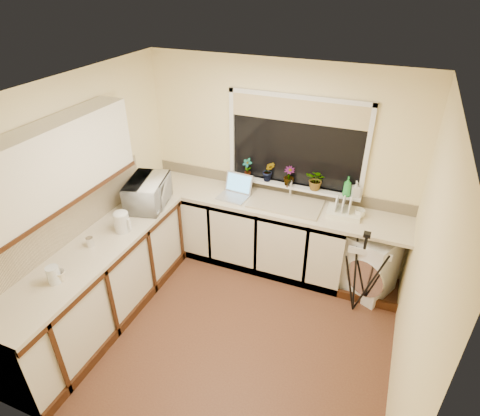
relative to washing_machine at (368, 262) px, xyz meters
name	(u,v)px	position (x,y,z in m)	size (l,w,h in m)	color
floor	(229,329)	(-1.21, -1.19, -0.38)	(3.20, 3.20, 0.00)	brown
ceiling	(224,94)	(-1.21, -1.19, 2.07)	(3.20, 3.20, 0.00)	white
wall_back	(278,166)	(-1.21, 0.31, 0.85)	(3.20, 3.20, 0.00)	#FFE9AA
wall_front	(126,365)	(-1.21, -2.69, 0.85)	(3.20, 3.20, 0.00)	#FFE9AA
wall_left	(83,199)	(-2.81, -1.19, 0.85)	(3.00, 3.00, 0.00)	#FFE9AA
wall_right	(420,277)	(0.39, -1.19, 0.85)	(3.00, 3.00, 0.00)	#FFE9AA
base_cabinet_back	(243,229)	(-1.53, 0.01, 0.05)	(2.55, 0.60, 0.86)	silver
base_cabinet_left	(102,284)	(-2.51, -1.49, 0.05)	(0.54, 2.40, 0.86)	silver
worktop_back	(269,203)	(-1.21, 0.01, 0.50)	(3.20, 0.60, 0.04)	beige
worktop_left	(94,249)	(-2.51, -1.49, 0.50)	(0.60, 2.40, 0.04)	beige
upper_cabinet	(48,168)	(-2.65, -1.64, 1.42)	(0.28, 1.90, 0.70)	silver
splashback_left	(65,222)	(-2.80, -1.49, 0.75)	(0.02, 2.40, 0.45)	beige
splashback_back	(277,186)	(-1.21, 0.30, 0.59)	(3.20, 0.02, 0.14)	beige
window_glass	(296,143)	(-1.01, 0.30, 1.17)	(1.50, 0.02, 1.00)	black
window_blind	(298,111)	(-1.01, 0.27, 1.55)	(1.50, 0.02, 0.25)	tan
windowsill	(292,186)	(-1.01, 0.24, 0.66)	(1.60, 0.14, 0.03)	white
sink	(286,204)	(-1.01, 0.01, 0.53)	(0.82, 0.46, 0.03)	tan
faucet	(291,189)	(-1.01, 0.19, 0.64)	(0.03, 0.03, 0.24)	silver
washing_machine	(368,262)	(0.00, 0.00, 0.00)	(0.54, 0.52, 0.76)	white
laptop	(236,191)	(-1.63, 0.00, 0.59)	(0.37, 0.36, 0.25)	#ACABB4
kettle	(122,222)	(-2.42, -1.13, 0.62)	(0.16, 0.16, 0.21)	silver
dish_rack	(344,213)	(-0.35, 0.05, 0.55)	(0.36, 0.27, 0.05)	#EEEBCE
tripod	(360,273)	(-0.06, -0.40, 0.13)	(0.49, 0.49, 1.02)	black
glass_jug	(54,275)	(-2.48, -2.01, 0.60)	(0.11, 0.11, 0.16)	silver
steel_jar	(90,242)	(-2.55, -1.47, 0.57)	(0.07, 0.07, 0.10)	silver
microwave	(148,193)	(-2.45, -0.58, 0.68)	(0.58, 0.39, 0.32)	white
plant_a	(247,168)	(-1.57, 0.23, 0.79)	(0.13, 0.09, 0.24)	#999999
plant_b	(269,171)	(-1.30, 0.23, 0.80)	(0.14, 0.11, 0.25)	#999999
plant_c	(289,176)	(-1.05, 0.23, 0.78)	(0.13, 0.13, 0.23)	#999999
plant_d	(317,180)	(-0.72, 0.23, 0.80)	(0.23, 0.20, 0.25)	#999999
soap_bottle_green	(347,187)	(-0.37, 0.21, 0.79)	(0.09, 0.09, 0.23)	green
soap_bottle_clear	(356,189)	(-0.28, 0.23, 0.77)	(0.09, 0.09, 0.19)	#999999
cup_back	(360,214)	(-0.19, 0.06, 0.57)	(0.12, 0.12, 0.09)	white
cup_left	(60,276)	(-2.45, -1.98, 0.57)	(0.11, 0.11, 0.10)	beige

